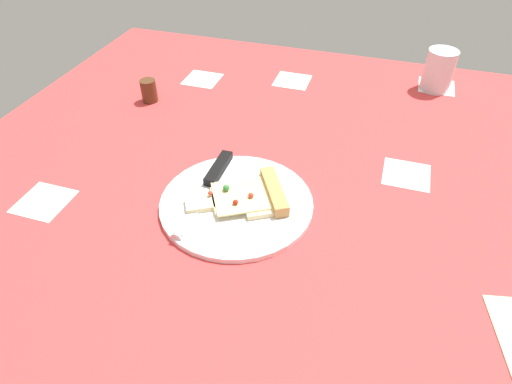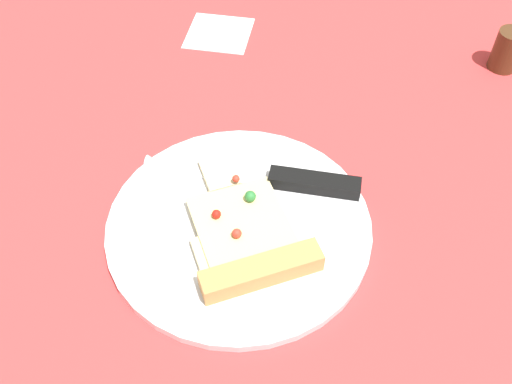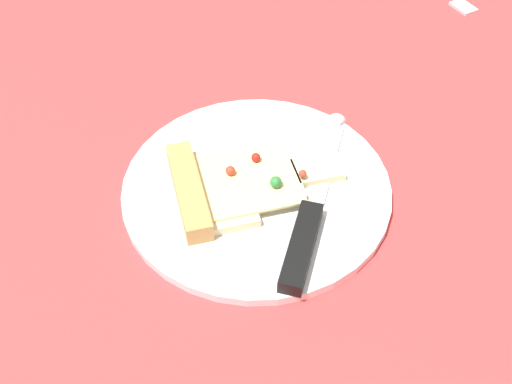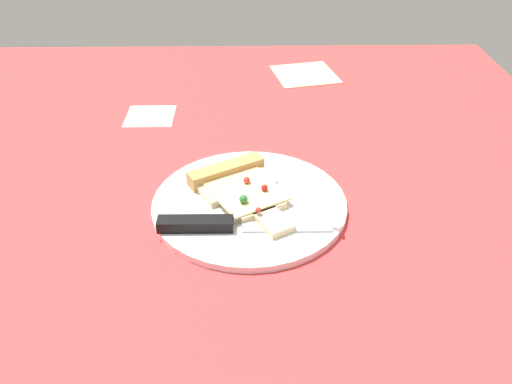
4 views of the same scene
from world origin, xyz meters
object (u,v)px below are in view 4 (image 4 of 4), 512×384
(knife, at_px, (231,225))
(napkin, at_px, (305,74))
(plate, at_px, (249,204))
(pizza_slice, at_px, (240,187))

(knife, relative_size, napkin, 1.85)
(knife, bearing_deg, plate, 158.75)
(pizza_slice, xyz_separation_m, knife, (-0.08, 0.01, -0.00))
(pizza_slice, height_order, knife, pizza_slice)
(pizza_slice, height_order, napkin, pizza_slice)
(pizza_slice, relative_size, napkin, 1.46)
(plate, relative_size, knife, 1.16)
(pizza_slice, bearing_deg, knife, 52.48)
(napkin, bearing_deg, plate, 165.48)
(plate, xyz_separation_m, pizza_slice, (0.02, 0.01, 0.01))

